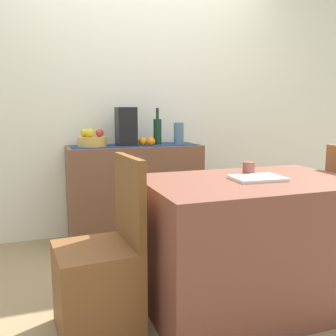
{
  "coord_description": "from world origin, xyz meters",
  "views": [
    {
      "loc": [
        -0.91,
        -2.19,
        1.12
      ],
      "look_at": [
        -0.0,
        0.38,
        0.7
      ],
      "focal_mm": 39.63,
      "sensor_mm": 36.0,
      "label": 1
    }
  ],
  "objects_px": {
    "sideboard_console": "(135,192)",
    "wine_bottle": "(157,131)",
    "chair_near_window": "(100,281)",
    "ceramic_vase": "(179,133)",
    "dining_table": "(250,242)",
    "coffee_cup": "(249,169)",
    "open_book": "(258,178)",
    "coffee_maker": "(126,127)",
    "fruit_bowl": "(92,142)"
  },
  "relations": [
    {
      "from": "sideboard_console",
      "to": "fruit_bowl",
      "type": "distance_m",
      "value": 0.58
    },
    {
      "from": "sideboard_console",
      "to": "ceramic_vase",
      "type": "height_order",
      "value": "ceramic_vase"
    },
    {
      "from": "wine_bottle",
      "to": "chair_near_window",
      "type": "bearing_deg",
      "value": -119.04
    },
    {
      "from": "coffee_cup",
      "to": "chair_near_window",
      "type": "distance_m",
      "value": 1.06
    },
    {
      "from": "wine_bottle",
      "to": "chair_near_window",
      "type": "distance_m",
      "value": 1.66
    },
    {
      "from": "open_book",
      "to": "fruit_bowl",
      "type": "bearing_deg",
      "value": 121.77
    },
    {
      "from": "open_book",
      "to": "chair_near_window",
      "type": "bearing_deg",
      "value": -178.17
    },
    {
      "from": "wine_bottle",
      "to": "coffee_maker",
      "type": "relative_size",
      "value": 0.99
    },
    {
      "from": "fruit_bowl",
      "to": "dining_table",
      "type": "relative_size",
      "value": 0.2
    },
    {
      "from": "coffee_cup",
      "to": "open_book",
      "type": "bearing_deg",
      "value": -100.88
    },
    {
      "from": "chair_near_window",
      "to": "open_book",
      "type": "bearing_deg",
      "value": -1.37
    },
    {
      "from": "coffee_maker",
      "to": "ceramic_vase",
      "type": "xyz_separation_m",
      "value": [
        0.48,
        0.0,
        -0.07
      ]
    },
    {
      "from": "dining_table",
      "to": "chair_near_window",
      "type": "height_order",
      "value": "chair_near_window"
    },
    {
      "from": "fruit_bowl",
      "to": "dining_table",
      "type": "xyz_separation_m",
      "value": [
        0.71,
        -1.32,
        -0.5
      ]
    },
    {
      "from": "sideboard_console",
      "to": "chair_near_window",
      "type": "relative_size",
      "value": 1.27
    },
    {
      "from": "fruit_bowl",
      "to": "sideboard_console",
      "type": "bearing_deg",
      "value": 0.0
    },
    {
      "from": "coffee_maker",
      "to": "dining_table",
      "type": "height_order",
      "value": "coffee_maker"
    },
    {
      "from": "coffee_cup",
      "to": "dining_table",
      "type": "bearing_deg",
      "value": -111.45
    },
    {
      "from": "coffee_maker",
      "to": "coffee_cup",
      "type": "relative_size",
      "value": 4.0
    },
    {
      "from": "coffee_maker",
      "to": "ceramic_vase",
      "type": "height_order",
      "value": "coffee_maker"
    },
    {
      "from": "ceramic_vase",
      "to": "sideboard_console",
      "type": "bearing_deg",
      "value": 180.0
    },
    {
      "from": "wine_bottle",
      "to": "open_book",
      "type": "height_order",
      "value": "wine_bottle"
    },
    {
      "from": "fruit_bowl",
      "to": "open_book",
      "type": "relative_size",
      "value": 0.86
    },
    {
      "from": "fruit_bowl",
      "to": "dining_table",
      "type": "bearing_deg",
      "value": -61.73
    },
    {
      "from": "open_book",
      "to": "coffee_maker",
      "type": "bearing_deg",
      "value": 111.47
    },
    {
      "from": "wine_bottle",
      "to": "fruit_bowl",
      "type": "bearing_deg",
      "value": 180.0
    },
    {
      "from": "coffee_cup",
      "to": "coffee_maker",
      "type": "bearing_deg",
      "value": 111.35
    },
    {
      "from": "coffee_cup",
      "to": "sideboard_console",
      "type": "bearing_deg",
      "value": 108.32
    },
    {
      "from": "sideboard_console",
      "to": "wine_bottle",
      "type": "height_order",
      "value": "wine_bottle"
    },
    {
      "from": "sideboard_console",
      "to": "coffee_cup",
      "type": "distance_m",
      "value": 1.32
    },
    {
      "from": "sideboard_console",
      "to": "open_book",
      "type": "distance_m",
      "value": 1.43
    },
    {
      "from": "coffee_maker",
      "to": "dining_table",
      "type": "bearing_deg",
      "value": -72.25
    },
    {
      "from": "wine_bottle",
      "to": "dining_table",
      "type": "xyz_separation_m",
      "value": [
        0.14,
        -1.32,
        -0.58
      ]
    },
    {
      "from": "dining_table",
      "to": "coffee_maker",
      "type": "bearing_deg",
      "value": 107.75
    },
    {
      "from": "wine_bottle",
      "to": "ceramic_vase",
      "type": "distance_m",
      "value": 0.2
    },
    {
      "from": "sideboard_console",
      "to": "wine_bottle",
      "type": "xyz_separation_m",
      "value": [
        0.21,
        0.0,
        0.54
      ]
    },
    {
      "from": "coffee_maker",
      "to": "open_book",
      "type": "distance_m",
      "value": 1.43
    },
    {
      "from": "coffee_cup",
      "to": "ceramic_vase",
      "type": "bearing_deg",
      "value": 89.44
    },
    {
      "from": "ceramic_vase",
      "to": "chair_near_window",
      "type": "height_order",
      "value": "ceramic_vase"
    },
    {
      "from": "sideboard_console",
      "to": "fruit_bowl",
      "type": "relative_size",
      "value": 4.75
    },
    {
      "from": "chair_near_window",
      "to": "sideboard_console",
      "type": "bearing_deg",
      "value": 68.36
    },
    {
      "from": "fruit_bowl",
      "to": "wine_bottle",
      "type": "xyz_separation_m",
      "value": [
        0.57,
        0.0,
        0.08
      ]
    },
    {
      "from": "dining_table",
      "to": "chair_near_window",
      "type": "distance_m",
      "value": 0.88
    },
    {
      "from": "wine_bottle",
      "to": "coffee_maker",
      "type": "bearing_deg",
      "value": 180.0
    },
    {
      "from": "fruit_bowl",
      "to": "chair_near_window",
      "type": "height_order",
      "value": "fruit_bowl"
    },
    {
      "from": "chair_near_window",
      "to": "wine_bottle",
      "type": "bearing_deg",
      "value": 60.96
    },
    {
      "from": "ceramic_vase",
      "to": "chair_near_window",
      "type": "xyz_separation_m",
      "value": [
        -0.93,
        -1.32,
        -0.66
      ]
    },
    {
      "from": "fruit_bowl",
      "to": "coffee_cup",
      "type": "distance_m",
      "value": 1.42
    },
    {
      "from": "ceramic_vase",
      "to": "dining_table",
      "type": "bearing_deg",
      "value": -92.54
    },
    {
      "from": "fruit_bowl",
      "to": "wine_bottle",
      "type": "height_order",
      "value": "wine_bottle"
    }
  ]
}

